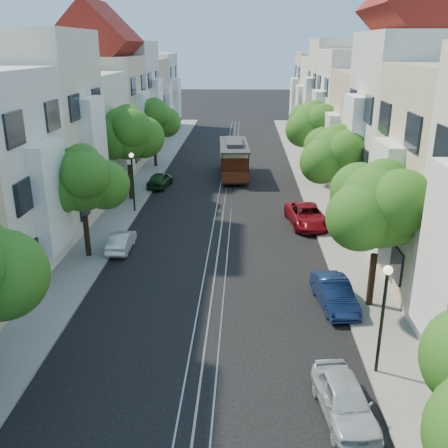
# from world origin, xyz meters

# --- Properties ---
(ground) EXTENTS (200.00, 200.00, 0.00)m
(ground) POSITION_xyz_m (0.00, 28.00, 0.00)
(ground) COLOR black
(ground) RESTS_ON ground
(sidewalk_east) EXTENTS (2.50, 80.00, 0.12)m
(sidewalk_east) POSITION_xyz_m (7.25, 28.00, 0.06)
(sidewalk_east) COLOR gray
(sidewalk_east) RESTS_ON ground
(sidewalk_west) EXTENTS (2.50, 80.00, 0.12)m
(sidewalk_west) POSITION_xyz_m (-7.25, 28.00, 0.06)
(sidewalk_west) COLOR gray
(sidewalk_west) RESTS_ON ground
(rail_left) EXTENTS (0.06, 80.00, 0.02)m
(rail_left) POSITION_xyz_m (-0.55, 28.00, 0.01)
(rail_left) COLOR gray
(rail_left) RESTS_ON ground
(rail_slot) EXTENTS (0.06, 80.00, 0.02)m
(rail_slot) POSITION_xyz_m (0.00, 28.00, 0.01)
(rail_slot) COLOR gray
(rail_slot) RESTS_ON ground
(rail_right) EXTENTS (0.06, 80.00, 0.02)m
(rail_right) POSITION_xyz_m (0.55, 28.00, 0.01)
(rail_right) COLOR gray
(rail_right) RESTS_ON ground
(lane_line) EXTENTS (0.08, 80.00, 0.01)m
(lane_line) POSITION_xyz_m (0.00, 28.00, 0.00)
(lane_line) COLOR tan
(lane_line) RESTS_ON ground
(townhouses_east) EXTENTS (7.75, 72.00, 12.00)m
(townhouses_east) POSITION_xyz_m (11.87, 27.91, 5.18)
(townhouses_east) COLOR beige
(townhouses_east) RESTS_ON ground
(townhouses_west) EXTENTS (7.75, 72.00, 11.76)m
(townhouses_west) POSITION_xyz_m (-11.87, 27.91, 5.08)
(townhouses_west) COLOR silver
(townhouses_west) RESTS_ON ground
(tree_e_b) EXTENTS (4.93, 4.08, 6.68)m
(tree_e_b) POSITION_xyz_m (7.26, 8.98, 4.73)
(tree_e_b) COLOR black
(tree_e_b) RESTS_ON ground
(tree_e_c) EXTENTS (4.84, 3.99, 6.52)m
(tree_e_c) POSITION_xyz_m (7.26, 19.98, 4.60)
(tree_e_c) COLOR black
(tree_e_c) RESTS_ON ground
(tree_e_d) EXTENTS (5.01, 4.16, 6.85)m
(tree_e_d) POSITION_xyz_m (7.26, 30.98, 4.87)
(tree_e_d) COLOR black
(tree_e_d) RESTS_ON ground
(tree_w_b) EXTENTS (4.72, 3.87, 6.27)m
(tree_w_b) POSITION_xyz_m (-7.14, 13.98, 4.40)
(tree_w_b) COLOR black
(tree_w_b) RESTS_ON ground
(tree_w_c) EXTENTS (5.13, 4.28, 7.09)m
(tree_w_c) POSITION_xyz_m (-7.14, 24.98, 5.07)
(tree_w_c) COLOR black
(tree_w_c) RESTS_ON ground
(tree_w_d) EXTENTS (4.84, 3.99, 6.52)m
(tree_w_d) POSITION_xyz_m (-7.14, 35.98, 4.60)
(tree_w_d) COLOR black
(tree_w_d) RESTS_ON ground
(lamp_east) EXTENTS (0.32, 0.32, 4.16)m
(lamp_east) POSITION_xyz_m (6.30, 4.00, 2.85)
(lamp_east) COLOR black
(lamp_east) RESTS_ON ground
(lamp_west) EXTENTS (0.32, 0.32, 4.16)m
(lamp_west) POSITION_xyz_m (-6.30, 22.00, 2.85)
(lamp_west) COLOR black
(lamp_west) RESTS_ON ground
(cable_car) EXTENTS (2.92, 7.98, 3.01)m
(cable_car) POSITION_xyz_m (0.50, 32.64, 1.79)
(cable_car) COLOR black
(cable_car) RESTS_ON ground
(parked_car_e_near) EXTENTS (1.92, 3.84, 1.26)m
(parked_car_e_near) POSITION_xyz_m (4.73, 1.74, 0.63)
(parked_car_e_near) COLOR #B7BEC4
(parked_car_e_near) RESTS_ON ground
(parked_car_e_mid) EXTENTS (1.82, 3.96, 1.26)m
(parked_car_e_mid) POSITION_xyz_m (5.60, 8.97, 0.63)
(parked_car_e_mid) COLOR #0D1B41
(parked_car_e_mid) RESTS_ON ground
(parked_car_e_far) EXTENTS (2.83, 5.05, 1.34)m
(parked_car_e_far) POSITION_xyz_m (5.60, 19.80, 0.67)
(parked_car_e_far) COLOR maroon
(parked_car_e_far) RESTS_ON ground
(parked_car_w_mid) EXTENTS (1.18, 3.28, 1.07)m
(parked_car_w_mid) POSITION_xyz_m (-5.60, 15.11, 0.54)
(parked_car_w_mid) COLOR silver
(parked_car_w_mid) RESTS_ON ground
(parked_car_w_far) EXTENTS (1.95, 3.84, 1.25)m
(parked_car_w_far) POSITION_xyz_m (-5.60, 28.84, 0.63)
(parked_car_w_far) COLOR #163817
(parked_car_w_far) RESTS_ON ground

